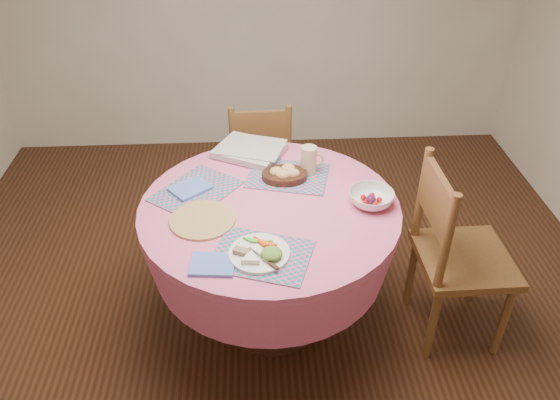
{
  "coord_description": "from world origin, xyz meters",
  "views": [
    {
      "loc": [
        -0.07,
        -2.09,
        2.25
      ],
      "look_at": [
        0.05,
        0.0,
        0.78
      ],
      "focal_mm": 35.0,
      "sensor_mm": 36.0,
      "label": 1
    }
  ],
  "objects_px": {
    "dining_table": "(270,238)",
    "chair_back": "(260,159)",
    "chair_right": "(455,252)",
    "dinner_plate": "(261,252)",
    "wicker_trivet": "(203,220)",
    "latte_mug": "(309,160)",
    "fruit_bowl": "(371,198)",
    "bread_bowl": "(285,174)"
  },
  "relations": [
    {
      "from": "wicker_trivet",
      "to": "dinner_plate",
      "type": "height_order",
      "value": "dinner_plate"
    },
    {
      "from": "wicker_trivet",
      "to": "chair_right",
      "type": "bearing_deg",
      "value": -0.81
    },
    {
      "from": "chair_right",
      "to": "dinner_plate",
      "type": "distance_m",
      "value": 1.01
    },
    {
      "from": "dining_table",
      "to": "fruit_bowl",
      "type": "xyz_separation_m",
      "value": [
        0.48,
        -0.01,
        0.23
      ]
    },
    {
      "from": "chair_back",
      "to": "wicker_trivet",
      "type": "xyz_separation_m",
      "value": [
        -0.28,
        -1.03,
        0.29
      ]
    },
    {
      "from": "chair_back",
      "to": "bread_bowl",
      "type": "distance_m",
      "value": 0.78
    },
    {
      "from": "dining_table",
      "to": "chair_back",
      "type": "distance_m",
      "value": 0.93
    },
    {
      "from": "chair_back",
      "to": "dinner_plate",
      "type": "relative_size",
      "value": 3.44
    },
    {
      "from": "dinner_plate",
      "to": "fruit_bowl",
      "type": "bearing_deg",
      "value": 33.44
    },
    {
      "from": "bread_bowl",
      "to": "latte_mug",
      "type": "relative_size",
      "value": 1.61
    },
    {
      "from": "chair_right",
      "to": "latte_mug",
      "type": "distance_m",
      "value": 0.85
    },
    {
      "from": "dining_table",
      "to": "wicker_trivet",
      "type": "relative_size",
      "value": 4.13
    },
    {
      "from": "bread_bowl",
      "to": "fruit_bowl",
      "type": "height_order",
      "value": "bread_bowl"
    },
    {
      "from": "chair_right",
      "to": "latte_mug",
      "type": "relative_size",
      "value": 6.99
    },
    {
      "from": "chair_right",
      "to": "dining_table",
      "type": "bearing_deg",
      "value": 81.43
    },
    {
      "from": "dinner_plate",
      "to": "bread_bowl",
      "type": "bearing_deg",
      "value": 76.93
    },
    {
      "from": "wicker_trivet",
      "to": "dining_table",
      "type": "bearing_deg",
      "value": 18.4
    },
    {
      "from": "chair_back",
      "to": "wicker_trivet",
      "type": "bearing_deg",
      "value": 73.28
    },
    {
      "from": "bread_bowl",
      "to": "fruit_bowl",
      "type": "bearing_deg",
      "value": -31.06
    },
    {
      "from": "latte_mug",
      "to": "wicker_trivet",
      "type": "bearing_deg",
      "value": -143.73
    },
    {
      "from": "chair_right",
      "to": "dinner_plate",
      "type": "height_order",
      "value": "chair_right"
    },
    {
      "from": "dining_table",
      "to": "fruit_bowl",
      "type": "height_order",
      "value": "fruit_bowl"
    },
    {
      "from": "bread_bowl",
      "to": "latte_mug",
      "type": "xyz_separation_m",
      "value": [
        0.13,
        0.06,
        0.04
      ]
    },
    {
      "from": "fruit_bowl",
      "to": "wicker_trivet",
      "type": "bearing_deg",
      "value": -173.62
    },
    {
      "from": "dinner_plate",
      "to": "latte_mug",
      "type": "relative_size",
      "value": 1.8
    },
    {
      "from": "latte_mug",
      "to": "fruit_bowl",
      "type": "bearing_deg",
      "value": -48.24
    },
    {
      "from": "dinner_plate",
      "to": "latte_mug",
      "type": "bearing_deg",
      "value": 67.69
    },
    {
      "from": "dining_table",
      "to": "chair_right",
      "type": "relative_size",
      "value": 1.24
    },
    {
      "from": "chair_back",
      "to": "wicker_trivet",
      "type": "relative_size",
      "value": 2.95
    },
    {
      "from": "dining_table",
      "to": "fruit_bowl",
      "type": "relative_size",
      "value": 4.46
    },
    {
      "from": "bread_bowl",
      "to": "latte_mug",
      "type": "height_order",
      "value": "latte_mug"
    },
    {
      "from": "dining_table",
      "to": "chair_right",
      "type": "height_order",
      "value": "chair_right"
    },
    {
      "from": "wicker_trivet",
      "to": "fruit_bowl",
      "type": "xyz_separation_m",
      "value": [
        0.79,
        0.09,
        0.03
      ]
    },
    {
      "from": "chair_back",
      "to": "wicker_trivet",
      "type": "height_order",
      "value": "chair_back"
    },
    {
      "from": "chair_right",
      "to": "dinner_plate",
      "type": "xyz_separation_m",
      "value": [
        -0.94,
        -0.24,
        0.25
      ]
    },
    {
      "from": "chair_back",
      "to": "bread_bowl",
      "type": "relative_size",
      "value": 3.84
    },
    {
      "from": "chair_back",
      "to": "fruit_bowl",
      "type": "bearing_deg",
      "value": 117.02
    },
    {
      "from": "bread_bowl",
      "to": "fruit_bowl",
      "type": "xyz_separation_m",
      "value": [
        0.39,
        -0.24,
        -0.0
      ]
    },
    {
      "from": "dining_table",
      "to": "wicker_trivet",
      "type": "distance_m",
      "value": 0.38
    },
    {
      "from": "wicker_trivet",
      "to": "bread_bowl",
      "type": "height_order",
      "value": "bread_bowl"
    },
    {
      "from": "latte_mug",
      "to": "chair_right",
      "type": "bearing_deg",
      "value": -30.57
    },
    {
      "from": "chair_back",
      "to": "dinner_plate",
      "type": "bearing_deg",
      "value": 87.63
    }
  ]
}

